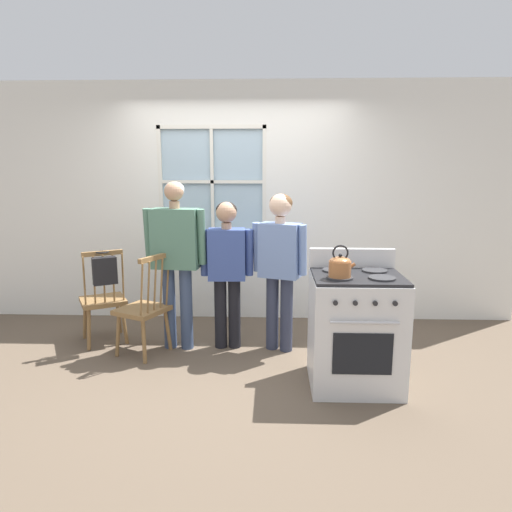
{
  "coord_description": "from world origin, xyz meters",
  "views": [
    {
      "loc": [
        0.4,
        -3.83,
        1.76
      ],
      "look_at": [
        0.26,
        0.06,
        1.0
      ],
      "focal_mm": 32.0,
      "sensor_mm": 36.0,
      "label": 1
    }
  ],
  "objects_px": {
    "person_elderly_left": "(176,250)",
    "stove": "(355,329)",
    "handbag": "(105,270)",
    "chair_by_window": "(103,301)",
    "person_teen_center": "(227,262)",
    "person_adult_right": "(280,257)",
    "potted_plant": "(199,232)",
    "kettle": "(340,266)",
    "chair_near_wall": "(144,310)"
  },
  "relations": [
    {
      "from": "chair_by_window",
      "to": "person_adult_right",
      "type": "relative_size",
      "value": 0.64
    },
    {
      "from": "person_teen_center",
      "to": "kettle",
      "type": "height_order",
      "value": "person_teen_center"
    },
    {
      "from": "chair_near_wall",
      "to": "person_adult_right",
      "type": "xyz_separation_m",
      "value": [
        1.28,
        0.15,
        0.49
      ]
    },
    {
      "from": "person_teen_center",
      "to": "person_adult_right",
      "type": "relative_size",
      "value": 0.95
    },
    {
      "from": "kettle",
      "to": "handbag",
      "type": "bearing_deg",
      "value": 160.27
    },
    {
      "from": "chair_near_wall",
      "to": "stove",
      "type": "xyz_separation_m",
      "value": [
        1.89,
        -0.55,
        0.04
      ]
    },
    {
      "from": "stove",
      "to": "handbag",
      "type": "xyz_separation_m",
      "value": [
        -2.27,
        0.62,
        0.33
      ]
    },
    {
      "from": "chair_by_window",
      "to": "person_elderly_left",
      "type": "bearing_deg",
      "value": 142.45
    },
    {
      "from": "person_teen_center",
      "to": "potted_plant",
      "type": "relative_size",
      "value": 6.7
    },
    {
      "from": "kettle",
      "to": "stove",
      "type": "bearing_deg",
      "value": 39.33
    },
    {
      "from": "person_teen_center",
      "to": "potted_plant",
      "type": "distance_m",
      "value": 0.97
    },
    {
      "from": "stove",
      "to": "kettle",
      "type": "height_order",
      "value": "kettle"
    },
    {
      "from": "potted_plant",
      "to": "person_teen_center",
      "type": "bearing_deg",
      "value": -64.82
    },
    {
      "from": "kettle",
      "to": "handbag",
      "type": "distance_m",
      "value": 2.25
    },
    {
      "from": "chair_by_window",
      "to": "potted_plant",
      "type": "xyz_separation_m",
      "value": [
        0.86,
        0.77,
        0.59
      ]
    },
    {
      "from": "chair_by_window",
      "to": "person_teen_center",
      "type": "xyz_separation_m",
      "value": [
        1.27,
        -0.09,
        0.43
      ]
    },
    {
      "from": "person_adult_right",
      "to": "chair_near_wall",
      "type": "bearing_deg",
      "value": -153.54
    },
    {
      "from": "kettle",
      "to": "potted_plant",
      "type": "relative_size",
      "value": 1.15
    },
    {
      "from": "person_elderly_left",
      "to": "potted_plant",
      "type": "distance_m",
      "value": 0.9
    },
    {
      "from": "person_adult_right",
      "to": "kettle",
      "type": "bearing_deg",
      "value": -42.03
    },
    {
      "from": "chair_by_window",
      "to": "chair_near_wall",
      "type": "distance_m",
      "value": 0.57
    },
    {
      "from": "chair_near_wall",
      "to": "potted_plant",
      "type": "height_order",
      "value": "potted_plant"
    },
    {
      "from": "chair_near_wall",
      "to": "stove",
      "type": "bearing_deg",
      "value": 99.69
    },
    {
      "from": "person_teen_center",
      "to": "potted_plant",
      "type": "xyz_separation_m",
      "value": [
        -0.4,
        0.86,
        0.16
      ]
    },
    {
      "from": "person_teen_center",
      "to": "person_elderly_left",
      "type": "bearing_deg",
      "value": -178.62
    },
    {
      "from": "stove",
      "to": "person_adult_right",
      "type": "bearing_deg",
      "value": 130.8
    },
    {
      "from": "chair_near_wall",
      "to": "person_elderly_left",
      "type": "xyz_separation_m",
      "value": [
        0.29,
        0.16,
        0.54
      ]
    },
    {
      "from": "chair_near_wall",
      "to": "person_elderly_left",
      "type": "height_order",
      "value": "person_elderly_left"
    },
    {
      "from": "person_elderly_left",
      "to": "stove",
      "type": "bearing_deg",
      "value": -18.03
    },
    {
      "from": "person_adult_right",
      "to": "person_teen_center",
      "type": "bearing_deg",
      "value": -164.88
    },
    {
      "from": "chair_near_wall",
      "to": "handbag",
      "type": "height_order",
      "value": "same"
    },
    {
      "from": "handbag",
      "to": "person_elderly_left",
      "type": "bearing_deg",
      "value": 7.22
    },
    {
      "from": "stove",
      "to": "potted_plant",
      "type": "relative_size",
      "value": 5.04
    },
    {
      "from": "person_elderly_left",
      "to": "person_teen_center",
      "type": "xyz_separation_m",
      "value": [
        0.48,
        0.03,
        -0.12
      ]
    },
    {
      "from": "chair_near_wall",
      "to": "chair_by_window",
      "type": "bearing_deg",
      "value": -93.26
    },
    {
      "from": "kettle",
      "to": "potted_plant",
      "type": "distance_m",
      "value": 2.2
    },
    {
      "from": "person_adult_right",
      "to": "potted_plant",
      "type": "distance_m",
      "value": 1.29
    },
    {
      "from": "chair_near_wall",
      "to": "person_elderly_left",
      "type": "distance_m",
      "value": 0.63
    },
    {
      "from": "person_teen_center",
      "to": "stove",
      "type": "distance_m",
      "value": 1.39
    },
    {
      "from": "person_elderly_left",
      "to": "person_teen_center",
      "type": "relative_size",
      "value": 1.13
    },
    {
      "from": "person_elderly_left",
      "to": "kettle",
      "type": "distance_m",
      "value": 1.66
    },
    {
      "from": "person_adult_right",
      "to": "chair_by_window",
      "type": "bearing_deg",
      "value": -164.27
    },
    {
      "from": "person_adult_right",
      "to": "kettle",
      "type": "distance_m",
      "value": 0.95
    },
    {
      "from": "person_adult_right",
      "to": "stove",
      "type": "bearing_deg",
      "value": -29.32
    },
    {
      "from": "potted_plant",
      "to": "handbag",
      "type": "height_order",
      "value": "potted_plant"
    },
    {
      "from": "kettle",
      "to": "handbag",
      "type": "height_order",
      "value": "kettle"
    },
    {
      "from": "chair_near_wall",
      "to": "kettle",
      "type": "xyz_separation_m",
      "value": [
        1.72,
        -0.68,
        0.59
      ]
    },
    {
      "from": "person_adult_right",
      "to": "kettle",
      "type": "height_order",
      "value": "person_adult_right"
    },
    {
      "from": "chair_by_window",
      "to": "person_teen_center",
      "type": "distance_m",
      "value": 1.34
    },
    {
      "from": "person_elderly_left",
      "to": "stove",
      "type": "height_order",
      "value": "person_elderly_left"
    }
  ]
}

